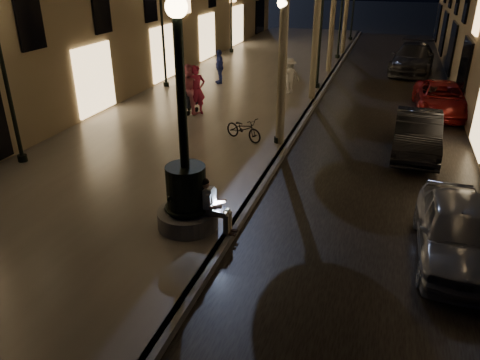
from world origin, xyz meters
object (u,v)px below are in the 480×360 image
at_px(car_rear, 413,58).
at_px(lamp_left_b, 162,21).
at_px(lamp_left_c, 231,4).
at_px(car_front, 457,231).
at_px(seated_man_laptop, 212,203).
at_px(fountain_lamppost, 186,186).
at_px(lamp_curb_a, 281,51).
at_px(pedestrian_pink, 189,89).
at_px(pedestrian_red, 197,90).
at_px(lamp_curb_b, 321,22).
at_px(car_second, 417,134).
at_px(stroller, 188,100).
at_px(lamp_left_a, 2,61).
at_px(bicycle, 244,129).
at_px(lamp_curb_c, 342,7).
at_px(pedestrian_blue, 219,66).
at_px(pedestrian_white, 289,76).
at_px(car_third, 442,98).

bearing_deg(car_rear, lamp_left_b, -139.14).
bearing_deg(lamp_left_c, car_front, -60.10).
xyz_separation_m(seated_man_laptop, car_front, (5.18, 0.81, -0.22)).
bearing_deg(fountain_lamppost, lamp_curb_a, 83.35).
bearing_deg(pedestrian_pink, seated_man_laptop, 126.50).
bearing_deg(lamp_curb_a, pedestrian_red, 150.01).
bearing_deg(lamp_curb_b, pedestrian_red, -123.91).
bearing_deg(fountain_lamppost, car_second, 53.54).
xyz_separation_m(stroller, car_front, (9.32, -7.36, -0.08)).
distance_m(seated_man_laptop, pedestrian_red, 9.07).
height_order(seated_man_laptop, lamp_curb_a, lamp_curb_a).
xyz_separation_m(fountain_lamppost, car_second, (5.12, 6.93, -0.54)).
bearing_deg(pedestrian_red, lamp_left_c, 60.89).
bearing_deg(seated_man_laptop, lamp_left_a, 164.08).
relative_size(lamp_curb_b, pedestrian_red, 2.50).
distance_m(lamp_left_b, bicycle, 8.90).
distance_m(car_second, pedestrian_pink, 8.74).
bearing_deg(seated_man_laptop, lamp_left_b, 120.29).
bearing_deg(lamp_left_b, pedestrian_red, -49.41).
bearing_deg(lamp_curb_c, pedestrian_red, -105.72).
distance_m(pedestrian_blue, bicycle, 8.36).
bearing_deg(car_rear, bicycle, -105.75).
relative_size(lamp_curb_b, lamp_curb_c, 1.00).
bearing_deg(pedestrian_white, car_rear, -165.84).
height_order(car_front, pedestrian_blue, pedestrian_blue).
relative_size(lamp_curb_a, car_second, 1.18).
bearing_deg(lamp_left_b, car_front, -42.57).
bearing_deg(pedestrian_blue, pedestrian_pink, -31.02).
xyz_separation_m(fountain_lamppost, pedestrian_white, (-0.36, 12.51, -0.20)).
relative_size(lamp_curb_c, lamp_left_b, 1.00).
distance_m(lamp_left_a, car_rear, 21.57).
bearing_deg(lamp_curb_b, seated_man_laptop, -90.37).
bearing_deg(car_second, lamp_left_a, -155.45).
bearing_deg(bicycle, lamp_left_a, 147.36).
bearing_deg(lamp_left_b, lamp_curb_c, 54.63).
bearing_deg(car_third, lamp_left_b, 178.09).
distance_m(lamp_left_a, pedestrian_blue, 11.84).
relative_size(lamp_curb_c, lamp_left_c, 1.00).
relative_size(seated_man_laptop, pedestrian_white, 0.79).
relative_size(lamp_curb_b, lamp_left_a, 1.00).
bearing_deg(pedestrian_pink, lamp_left_a, 74.98).
bearing_deg(lamp_curb_b, lamp_curb_a, -90.00).
bearing_deg(pedestrian_blue, car_front, 0.34).
distance_m(seated_man_laptop, car_front, 5.24).
bearing_deg(car_second, seated_man_laptop, -121.67).
bearing_deg(car_second, pedestrian_pink, 172.83).
distance_m(pedestrian_pink, bicycle, 3.86).
bearing_deg(car_rear, seated_man_laptop, -96.81).
height_order(lamp_curb_b, lamp_curb_c, same).
height_order(lamp_curb_c, pedestrian_red, lamp_curb_c).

